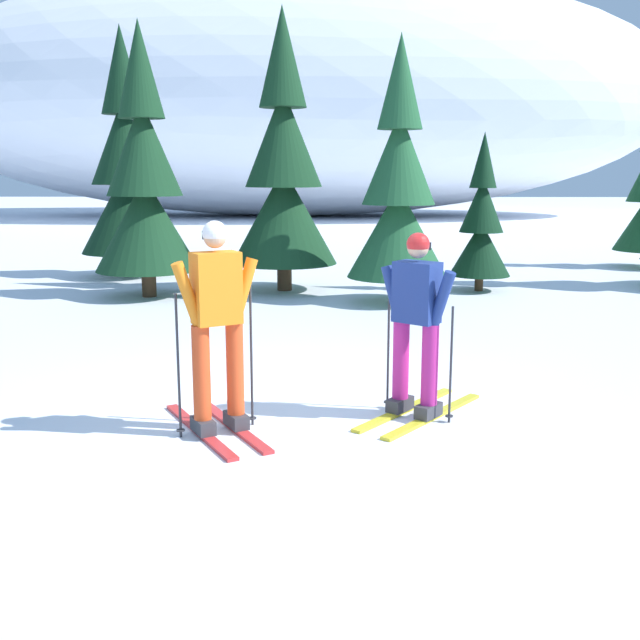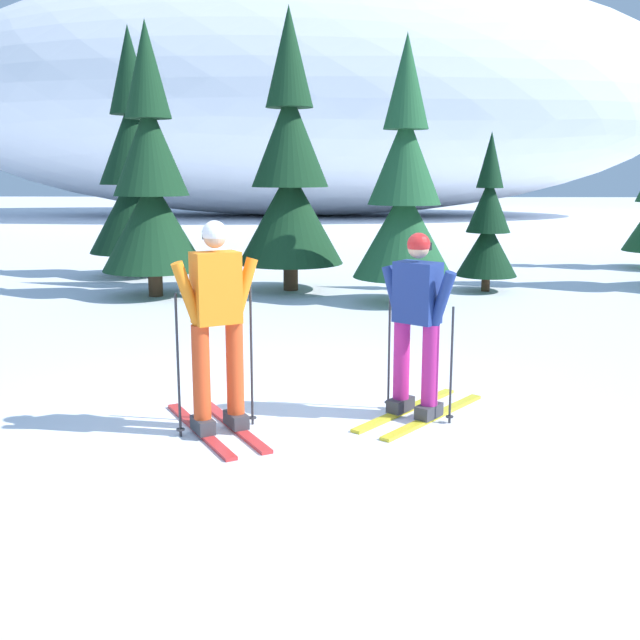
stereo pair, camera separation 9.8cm
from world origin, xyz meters
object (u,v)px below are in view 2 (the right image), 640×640
object	(u,v)px
skier_navy_jacket	(417,324)
skier_orange_jacket	(217,324)
pine_tree_left	(151,184)
pine_tree_center	(404,194)
pine_tree_center_right	(488,226)
pine_tree_far_left	(134,174)
pine_tree_center_left	(290,175)

from	to	relation	value
skier_navy_jacket	skier_orange_jacket	size ratio (longest dim) A/B	0.93
pine_tree_left	pine_tree_center	world-z (taller)	pine_tree_left
skier_orange_jacket	pine_tree_center_right	distance (m)	8.73
skier_navy_jacket	skier_orange_jacket	distance (m)	1.79
skier_navy_jacket	pine_tree_left	size ratio (longest dim) A/B	0.36
pine_tree_center	pine_tree_center_right	bearing A→B (deg)	38.35
pine_tree_center_right	skier_orange_jacket	bearing A→B (deg)	-115.11
pine_tree_far_left	pine_tree_center_right	world-z (taller)	pine_tree_far_left
pine_tree_center_left	pine_tree_center	world-z (taller)	pine_tree_center_left
skier_navy_jacket	pine_tree_center	xyz separation A→B (m)	(0.32, 6.12, 0.98)
pine_tree_far_left	skier_navy_jacket	bearing A→B (deg)	-61.11
pine_tree_center_left	pine_tree_center	bearing A→B (deg)	-32.96
skier_navy_jacket	pine_tree_center	bearing A→B (deg)	87.01
pine_tree_far_left	pine_tree_center	size ratio (longest dim) A/B	1.16
pine_tree_left	pine_tree_center_left	distance (m)	2.52
pine_tree_left	pine_tree_center_right	world-z (taller)	pine_tree_left
skier_navy_jacket	pine_tree_far_left	xyz separation A→B (m)	(-5.13, 9.29, 1.28)
pine_tree_far_left	pine_tree_center	distance (m)	6.31
skier_navy_jacket	skier_orange_jacket	xyz separation A→B (m)	(-1.73, -0.47, 0.08)
pine_tree_center_left	skier_navy_jacket	bearing A→B (deg)	-77.14
pine_tree_center_left	pine_tree_center	size ratio (longest dim) A/B	1.16
skier_navy_jacket	pine_tree_left	bearing A→B (deg)	121.56
pine_tree_center_left	pine_tree_center_right	world-z (taller)	pine_tree_center_left
pine_tree_center_right	pine_tree_center	bearing A→B (deg)	-141.65
pine_tree_left	pine_tree_center_right	bearing A→B (deg)	7.42
skier_orange_jacket	pine_tree_center	distance (m)	6.96
skier_orange_jacket	pine_tree_center_left	distance (m)	7.99
skier_navy_jacket	skier_orange_jacket	world-z (taller)	skier_orange_jacket
skier_navy_jacket	pine_tree_left	world-z (taller)	pine_tree_left
skier_navy_jacket	pine_tree_center_right	size ratio (longest dim) A/B	0.58
pine_tree_far_left	pine_tree_left	world-z (taller)	pine_tree_far_left
skier_orange_jacket	pine_tree_left	size ratio (longest dim) A/B	0.38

